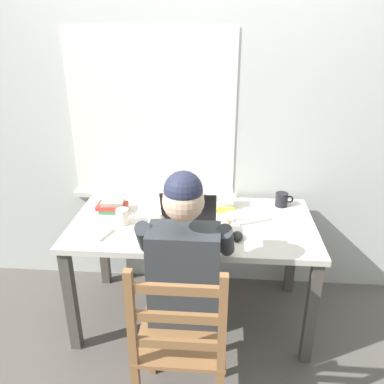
{
  "coord_description": "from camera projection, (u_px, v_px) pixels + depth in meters",
  "views": [
    {
      "loc": [
        0.16,
        -2.14,
        1.85
      ],
      "look_at": [
        -0.0,
        -0.05,
        0.94
      ],
      "focal_mm": 36.76,
      "sensor_mm": 36.0,
      "label": 1
    }
  ],
  "objects": [
    {
      "name": "computer_mouse",
      "position": [
        238.0,
        236.0,
        2.22
      ],
      "size": [
        0.06,
        0.1,
        0.03
      ],
      "primitive_type": "ellipsoid",
      "color": "black",
      "rests_on": "desk"
    },
    {
      "name": "book_stack_side",
      "position": [
        112.0,
        206.0,
        2.54
      ],
      "size": [
        0.19,
        0.13,
        0.07
      ],
      "color": "#38844C",
      "rests_on": "desk"
    },
    {
      "name": "paper_pile_back_corner",
      "position": [
        248.0,
        215.0,
        2.47
      ],
      "size": [
        0.28,
        0.27,
        0.02
      ],
      "primitive_type": "cube",
      "rotation": [
        0.0,
        0.0,
        0.43
      ],
      "color": "silver",
      "rests_on": "desk"
    },
    {
      "name": "landscape_photo_print",
      "position": [
        176.0,
        211.0,
        2.55
      ],
      "size": [
        0.13,
        0.1,
        0.0
      ],
      "primitive_type": "cube",
      "rotation": [
        0.0,
        0.0,
        0.05
      ],
      "color": "#7A4293",
      "rests_on": "desk"
    },
    {
      "name": "back_wall",
      "position": [
        197.0,
        113.0,
        2.62
      ],
      "size": [
        6.0,
        0.08,
        2.6
      ],
      "color": "beige",
      "rests_on": "ground"
    },
    {
      "name": "desk",
      "position": [
        193.0,
        234.0,
        2.45
      ],
      "size": [
        1.49,
        0.77,
        0.72
      ],
      "color": "beige",
      "rests_on": "ground"
    },
    {
      "name": "wooden_chair",
      "position": [
        180.0,
        342.0,
        1.84
      ],
      "size": [
        0.42,
        0.42,
        0.96
      ],
      "color": "olive",
      "rests_on": "ground"
    },
    {
      "name": "coffee_mug_white",
      "position": [
        123.0,
        217.0,
        2.37
      ],
      "size": [
        0.11,
        0.08,
        0.1
      ],
      "color": "silver",
      "rests_on": "desk"
    },
    {
      "name": "paper_pile_near_laptop",
      "position": [
        92.0,
        232.0,
        2.28
      ],
      "size": [
        0.23,
        0.2,
        0.02
      ],
      "primitive_type": "cube",
      "rotation": [
        0.0,
        0.0,
        -0.31
      ],
      "color": "white",
      "rests_on": "desk"
    },
    {
      "name": "laptop",
      "position": [
        187.0,
        225.0,
        2.27
      ],
      "size": [
        0.33,
        0.32,
        0.22
      ],
      "color": "black",
      "rests_on": "desk"
    },
    {
      "name": "book_stack_main",
      "position": [
        220.0,
        201.0,
        2.57
      ],
      "size": [
        0.2,
        0.15,
        0.12
      ],
      "color": "gold",
      "rests_on": "desk"
    },
    {
      "name": "coffee_mug_dark",
      "position": [
        282.0,
        200.0,
        2.61
      ],
      "size": [
        0.12,
        0.08,
        0.09
      ],
      "color": "black",
      "rests_on": "desk"
    },
    {
      "name": "seated_person",
      "position": [
        186.0,
        268.0,
        2.01
      ],
      "size": [
        0.5,
        0.6,
        1.26
      ],
      "color": "#33383D",
      "rests_on": "ground"
    },
    {
      "name": "ground_plane",
      "position": [
        193.0,
        315.0,
        2.7
      ],
      "size": [
        8.0,
        8.0,
        0.0
      ],
      "primitive_type": "plane",
      "color": "#56514C"
    }
  ]
}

